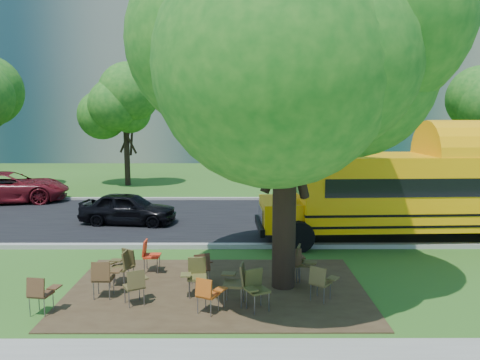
{
  "coord_description": "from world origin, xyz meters",
  "views": [
    {
      "loc": [
        1.52,
        -11.17,
        4.18
      ],
      "look_at": [
        1.56,
        3.78,
        2.04
      ],
      "focal_mm": 35.0,
      "sensor_mm": 36.0,
      "label": 1
    }
  ],
  "objects_px": {
    "main_tree": "(286,63)",
    "chair_5": "(255,286)",
    "chair_3": "(196,273)",
    "bg_car_red": "(9,187)",
    "school_bus": "(453,191)",
    "chair_4": "(208,292)",
    "chair_10": "(150,253)",
    "chair_12": "(303,260)",
    "chair_11": "(202,266)",
    "chair_1": "(104,275)",
    "chair_6": "(237,279)",
    "chair_0": "(40,291)",
    "black_car": "(128,208)",
    "chair_13": "(293,261)",
    "chair_8": "(121,264)",
    "chair_7": "(321,280)",
    "chair_9": "(124,263)",
    "chair_2": "(136,283)"
  },
  "relations": [
    {
      "from": "chair_9",
      "to": "chair_10",
      "type": "height_order",
      "value": "chair_10"
    },
    {
      "from": "chair_10",
      "to": "bg_car_red",
      "type": "relative_size",
      "value": 0.17
    },
    {
      "from": "chair_7",
      "to": "chair_10",
      "type": "height_order",
      "value": "chair_10"
    },
    {
      "from": "school_bus",
      "to": "bg_car_red",
      "type": "distance_m",
      "value": 19.06
    },
    {
      "from": "chair_3",
      "to": "bg_car_red",
      "type": "distance_m",
      "value": 15.05
    },
    {
      "from": "chair_0",
      "to": "main_tree",
      "type": "bearing_deg",
      "value": 26.0
    },
    {
      "from": "main_tree",
      "to": "chair_6",
      "type": "distance_m",
      "value": 4.96
    },
    {
      "from": "chair_4",
      "to": "chair_13",
      "type": "bearing_deg",
      "value": 70.4
    },
    {
      "from": "school_bus",
      "to": "chair_4",
      "type": "height_order",
      "value": "school_bus"
    },
    {
      "from": "chair_4",
      "to": "bg_car_red",
      "type": "height_order",
      "value": "bg_car_red"
    },
    {
      "from": "bg_car_red",
      "to": "chair_5",
      "type": "bearing_deg",
      "value": -150.8
    },
    {
      "from": "chair_2",
      "to": "black_car",
      "type": "distance_m",
      "value": 7.87
    },
    {
      "from": "chair_11",
      "to": "bg_car_red",
      "type": "bearing_deg",
      "value": 108.76
    },
    {
      "from": "chair_4",
      "to": "chair_8",
      "type": "height_order",
      "value": "chair_8"
    },
    {
      "from": "chair_0",
      "to": "black_car",
      "type": "xyz_separation_m",
      "value": [
        -0.07,
        8.09,
        0.09
      ]
    },
    {
      "from": "chair_4",
      "to": "chair_13",
      "type": "relative_size",
      "value": 0.9
    },
    {
      "from": "chair_3",
      "to": "chair_5",
      "type": "xyz_separation_m",
      "value": [
        1.34,
        -0.81,
        -0.0
      ]
    },
    {
      "from": "main_tree",
      "to": "chair_6",
      "type": "bearing_deg",
      "value": -136.49
    },
    {
      "from": "chair_8",
      "to": "chair_9",
      "type": "relative_size",
      "value": 1.04
    },
    {
      "from": "chair_3",
      "to": "main_tree",
      "type": "bearing_deg",
      "value": -169.77
    },
    {
      "from": "main_tree",
      "to": "chair_3",
      "type": "xyz_separation_m",
      "value": [
        -2.07,
        -0.54,
        -4.75
      ]
    },
    {
      "from": "main_tree",
      "to": "chair_5",
      "type": "relative_size",
      "value": 10.0
    },
    {
      "from": "chair_9",
      "to": "chair_11",
      "type": "distance_m",
      "value": 1.95
    },
    {
      "from": "school_bus",
      "to": "chair_13",
      "type": "distance_m",
      "value": 7.08
    },
    {
      "from": "chair_0",
      "to": "school_bus",
      "type": "bearing_deg",
      "value": 36.94
    },
    {
      "from": "main_tree",
      "to": "chair_10",
      "type": "distance_m",
      "value": 5.96
    },
    {
      "from": "chair_10",
      "to": "chair_12",
      "type": "relative_size",
      "value": 0.93
    },
    {
      "from": "main_tree",
      "to": "chair_6",
      "type": "height_order",
      "value": "main_tree"
    },
    {
      "from": "main_tree",
      "to": "chair_0",
      "type": "relative_size",
      "value": 10.54
    },
    {
      "from": "chair_4",
      "to": "chair_8",
      "type": "distance_m",
      "value": 2.76
    },
    {
      "from": "chair_4",
      "to": "chair_9",
      "type": "relative_size",
      "value": 0.95
    },
    {
      "from": "chair_12",
      "to": "chair_2",
      "type": "bearing_deg",
      "value": -55.14
    },
    {
      "from": "chair_8",
      "to": "chair_7",
      "type": "bearing_deg",
      "value": -98.04
    },
    {
      "from": "bg_car_red",
      "to": "chair_6",
      "type": "bearing_deg",
      "value": -151.18
    },
    {
      "from": "main_tree",
      "to": "chair_5",
      "type": "bearing_deg",
      "value": -118.18
    },
    {
      "from": "chair_1",
      "to": "chair_6",
      "type": "relative_size",
      "value": 0.95
    },
    {
      "from": "chair_4",
      "to": "school_bus",
      "type": "bearing_deg",
      "value": 64.55
    },
    {
      "from": "chair_13",
      "to": "chair_5",
      "type": "bearing_deg",
      "value": -126.82
    },
    {
      "from": "chair_9",
      "to": "chair_10",
      "type": "distance_m",
      "value": 0.9
    },
    {
      "from": "chair_2",
      "to": "chair_8",
      "type": "relative_size",
      "value": 0.95
    },
    {
      "from": "chair_2",
      "to": "chair_3",
      "type": "xyz_separation_m",
      "value": [
        1.26,
        0.57,
        0.03
      ]
    },
    {
      "from": "main_tree",
      "to": "black_car",
      "type": "xyz_separation_m",
      "value": [
        -5.27,
        6.52,
        -4.69
      ]
    },
    {
      "from": "chair_3",
      "to": "chair_7",
      "type": "xyz_separation_m",
      "value": [
        2.81,
        -0.36,
        -0.04
      ]
    },
    {
      "from": "chair_12",
      "to": "chair_6",
      "type": "bearing_deg",
      "value": -35.32
    },
    {
      "from": "chair_2",
      "to": "chair_8",
      "type": "height_order",
      "value": "chair_8"
    },
    {
      "from": "chair_3",
      "to": "chair_11",
      "type": "bearing_deg",
      "value": -102.64
    },
    {
      "from": "black_car",
      "to": "chair_6",
      "type": "bearing_deg",
      "value": -144.09
    },
    {
      "from": "black_car",
      "to": "chair_4",
      "type": "bearing_deg",
      "value": -149.05
    },
    {
      "from": "chair_12",
      "to": "black_car",
      "type": "relative_size",
      "value": 0.26
    },
    {
      "from": "chair_5",
      "to": "chair_13",
      "type": "xyz_separation_m",
      "value": [
        0.99,
        1.65,
        0.01
      ]
    }
  ]
}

